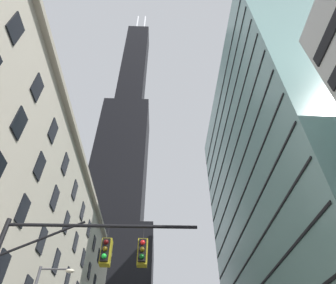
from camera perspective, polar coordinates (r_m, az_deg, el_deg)
name	(u,v)px	position (r m, az deg, el deg)	size (l,w,h in m)	color
dark_skyscraper	(117,194)	(105.49, -9.93, -9.92)	(26.83, 26.83, 198.37)	black
glass_office_midrise	(294,189)	(49.97, 23.38, -8.44)	(18.22, 42.10, 53.75)	gray
traffic_signal_mast	(72,271)	(12.59, -18.20, -22.91)	(8.14, 0.63, 7.27)	black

